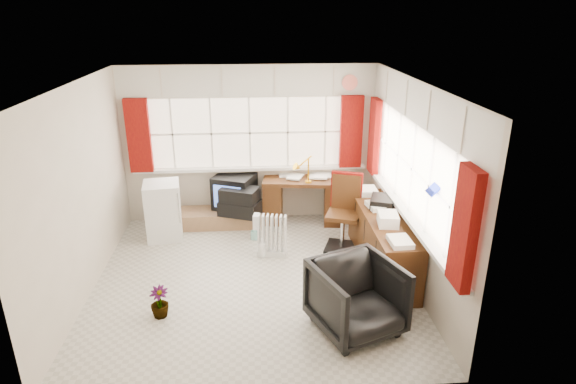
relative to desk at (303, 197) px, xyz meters
name	(u,v)px	position (x,y,z in m)	size (l,w,h in m)	color
ground	(253,279)	(-0.84, -1.80, -0.41)	(4.00, 4.00, 0.00)	beige
room_walls	(250,169)	(-0.84, -1.80, 1.09)	(4.00, 4.00, 4.00)	beige
window_back	(251,164)	(-0.84, 0.14, 0.53)	(3.70, 0.12, 3.60)	#FDE6C8
window_right	(406,207)	(1.10, -1.80, 0.53)	(0.12, 3.70, 3.60)	#FDE6C8
curtains	(317,150)	(0.09, -0.88, 1.04)	(3.83, 3.83, 1.15)	maroon
overhead_cabinets	(322,91)	(0.14, -0.82, 1.84)	(3.98, 3.98, 0.48)	beige
desk	(303,197)	(0.00, 0.00, 0.00)	(1.35, 0.79, 0.78)	#492511
desk_lamp	(308,164)	(0.05, -0.20, 0.63)	(0.18, 0.16, 0.43)	#EBA909
task_chair	(345,209)	(0.50, -0.94, 0.18)	(0.59, 0.61, 1.11)	black
office_chair	(357,298)	(0.26, -2.92, -0.02)	(0.85, 0.87, 0.79)	black
radiator	(272,239)	(-0.56, -1.17, -0.16)	(0.44, 0.25, 0.62)	white
credenza	(382,240)	(0.89, -1.60, -0.02)	(0.50, 2.00, 0.85)	#492511
file_tray	(382,202)	(0.94, -1.27, 0.40)	(0.30, 0.39, 0.13)	black
tv_bench	(218,218)	(-1.39, -0.08, -0.29)	(1.40, 0.50, 0.25)	#AA7C55
crt_tv	(234,191)	(-1.11, 0.05, 0.11)	(0.76, 0.73, 0.54)	black
hifi_stack	(240,202)	(-1.03, -0.26, 0.05)	(0.71, 0.59, 0.44)	black
mini_fridge	(163,211)	(-2.17, -0.46, 0.03)	(0.58, 0.58, 0.88)	white
spray_bottle_a	(262,248)	(-0.71, -1.21, -0.27)	(0.11, 0.11, 0.29)	white
spray_bottle_b	(254,233)	(-0.81, -0.65, -0.31)	(0.09, 0.10, 0.21)	#87CAC2
flower_vase	(159,302)	(-1.90, -2.53, -0.22)	(0.21, 0.21, 0.37)	black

